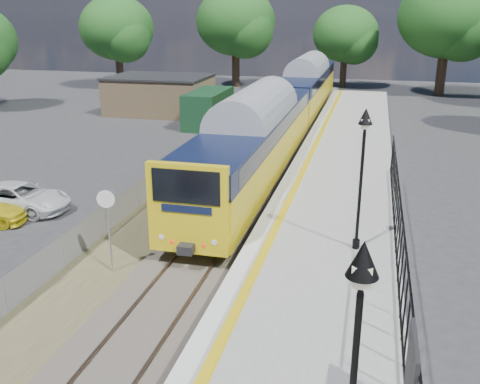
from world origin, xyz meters
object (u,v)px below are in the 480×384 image
(victorian_lamp_north, at_px, (363,147))
(train, at_px, (288,104))
(speed_sign, at_px, (108,217))
(victorian_lamp_south, at_px, (358,323))
(car_white, at_px, (20,198))

(victorian_lamp_north, relative_size, train, 0.11)
(train, relative_size, speed_sign, 14.09)
(victorian_lamp_south, distance_m, speed_sign, 11.60)
(victorian_lamp_south, bearing_deg, victorian_lamp_north, 91.15)
(victorian_lamp_south, height_order, train, victorian_lamp_south)
(victorian_lamp_north, xyz_separation_m, speed_sign, (-7.80, -1.92, -2.32))
(victorian_lamp_south, relative_size, speed_sign, 1.59)
(victorian_lamp_south, bearing_deg, train, 100.70)
(victorian_lamp_north, height_order, train, victorian_lamp_north)
(victorian_lamp_south, relative_size, car_white, 1.04)
(train, bearing_deg, victorian_lamp_south, -79.30)
(train, bearing_deg, car_white, -118.36)
(car_white, bearing_deg, train, -26.15)
(victorian_lamp_north, bearing_deg, car_white, 170.32)
(victorian_lamp_north, distance_m, speed_sign, 8.36)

